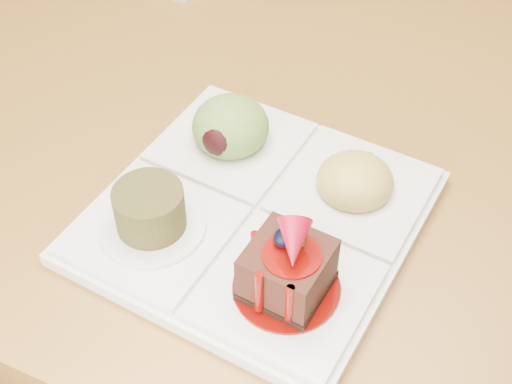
% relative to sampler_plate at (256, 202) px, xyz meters
% --- Properties ---
extents(ground, '(6.00, 6.00, 0.00)m').
position_rel_sampler_plate_xyz_m(ground, '(-0.19, 0.71, -0.77)').
color(ground, '#542F18').
extents(sampler_plate, '(0.26, 0.26, 0.10)m').
position_rel_sampler_plate_xyz_m(sampler_plate, '(0.00, 0.00, 0.00)').
color(sampler_plate, silver).
rests_on(sampler_plate, dining_table).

